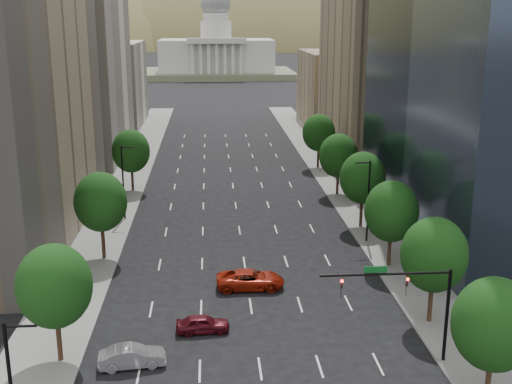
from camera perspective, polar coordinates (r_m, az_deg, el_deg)
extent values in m
cube|color=slate|center=(74.77, -13.44, -3.51)|extent=(6.00, 200.00, 0.15)
cube|color=slate|center=(76.07, 10.29, -3.00)|extent=(6.00, 200.00, 0.15)
cube|color=beige|center=(115.12, -15.40, 11.72)|extent=(14.00, 30.00, 35.00)
cube|color=beige|center=(148.22, -12.76, 9.28)|extent=(14.00, 26.00, 18.00)
cube|color=#8C7759|center=(113.75, 10.39, 10.71)|extent=(14.00, 30.00, 30.00)
cube|color=#8C7759|center=(146.45, 7.06, 9.07)|extent=(14.00, 26.00, 16.00)
cylinder|color=#382316|center=(44.56, 19.83, -14.97)|extent=(0.36, 0.36, 3.75)
ellipsoid|color=#16330E|center=(42.94, 20.26, -10.88)|extent=(5.20, 5.20, 5.98)
cylinder|color=#382316|center=(53.55, 15.14, -9.12)|extent=(0.36, 0.36, 4.00)
ellipsoid|color=#16330E|center=(52.14, 15.42, -5.35)|extent=(5.20, 5.20, 5.98)
cylinder|color=#382316|center=(64.15, 11.68, -4.80)|extent=(0.36, 0.36, 3.90)
ellipsoid|color=#16330E|center=(63.00, 11.86, -1.67)|extent=(5.20, 5.20, 5.98)
cylinder|color=#382316|center=(75.12, 9.25, -1.61)|extent=(0.36, 0.36, 4.10)
ellipsoid|color=#16330E|center=(74.10, 9.38, 1.24)|extent=(5.20, 5.20, 5.98)
cylinder|color=#382316|center=(88.33, 7.20, 0.93)|extent=(0.36, 0.36, 3.80)
ellipsoid|color=#16330E|center=(87.52, 7.27, 3.20)|extent=(5.20, 5.20, 5.98)
cylinder|color=#382316|center=(103.62, 5.50, 3.18)|extent=(0.36, 0.36, 4.00)
ellipsoid|color=#16330E|center=(102.90, 5.55, 5.23)|extent=(5.20, 5.20, 5.98)
cylinder|color=#382316|center=(48.37, -17.00, -12.02)|extent=(0.36, 0.36, 4.00)
ellipsoid|color=#16330E|center=(46.81, -17.36, -7.92)|extent=(5.20, 5.20, 5.98)
cylinder|color=#382316|center=(66.42, -13.33, -4.08)|extent=(0.36, 0.36, 4.15)
ellipsoid|color=#16330E|center=(65.25, -13.54, -0.85)|extent=(5.20, 5.20, 5.98)
cylinder|color=#382316|center=(91.15, -10.85, 1.28)|extent=(0.36, 0.36, 3.95)
ellipsoid|color=#16330E|center=(90.34, -10.97, 3.56)|extent=(5.20, 5.20, 5.98)
cylinder|color=black|center=(69.66, 9.87, -0.88)|extent=(0.20, 0.20, 9.00)
cylinder|color=black|center=(68.41, 9.38, 2.56)|extent=(1.60, 0.14, 0.14)
cylinder|color=black|center=(34.70, -20.03, -11.06)|extent=(1.60, 0.14, 0.14)
cylinder|color=black|center=(77.97, -11.63, 0.77)|extent=(0.20, 0.20, 9.00)
cylinder|color=black|center=(76.92, -11.21, 3.88)|extent=(1.60, 0.14, 0.14)
cylinder|color=black|center=(47.51, 16.47, -10.48)|extent=(0.24, 0.24, 7.00)
cylinder|color=black|center=(44.83, 11.35, -7.10)|extent=(9.00, 0.18, 0.18)
imported|color=black|center=(45.45, 13.15, -7.64)|extent=(0.18, 0.22, 1.10)
imported|color=black|center=(44.36, 7.54, -7.95)|extent=(0.18, 0.22, 1.10)
sphere|color=#FF0C07|center=(45.22, 13.24, -7.50)|extent=(0.20, 0.20, 0.20)
sphere|color=#FF0C07|center=(44.12, 7.59, -7.80)|extent=(0.20, 0.20, 0.20)
cube|color=#0C591E|center=(44.52, 10.50, -6.73)|extent=(1.60, 0.06, 0.45)
cube|color=#596647|center=(260.85, -3.49, 10.37)|extent=(60.00, 40.00, 2.50)
cube|color=silver|center=(260.32, -3.51, 11.96)|extent=(44.00, 26.00, 12.00)
cube|color=silver|center=(246.05, -3.49, 13.17)|extent=(22.00, 4.00, 2.00)
cylinder|color=silver|center=(259.94, -3.55, 14.05)|extent=(12.00, 12.00, 7.00)
cylinder|color=silver|center=(259.88, -3.57, 15.15)|extent=(9.60, 9.60, 3.00)
sphere|color=slate|center=(259.92, -3.59, 16.28)|extent=(11.60, 11.60, 11.60)
ellipsoid|color=olive|center=(588.82, -17.79, 9.06)|extent=(380.00, 342.00, 190.00)
ellipsoid|color=olive|center=(614.90, -0.09, 9.20)|extent=(440.00, 396.00, 240.00)
ellipsoid|color=olive|center=(686.44, 14.19, 9.97)|extent=(360.00, 324.00, 200.00)
imported|color=#4F0D16|center=(51.01, -4.72, -11.50)|extent=(4.22, 1.91, 1.41)
imported|color=gray|center=(47.14, -10.87, -14.05)|extent=(4.82, 2.21, 1.53)
imported|color=#9A1C0B|center=(58.34, -0.50, -7.71)|extent=(6.08, 2.83, 1.69)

